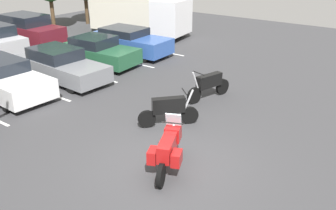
# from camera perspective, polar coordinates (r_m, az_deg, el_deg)

# --- Properties ---
(ground) EXTENTS (44.00, 44.00, 0.10)m
(ground) POSITION_cam_1_polar(r_m,az_deg,el_deg) (10.61, 0.41, -9.03)
(ground) COLOR #38383A
(motorcycle_touring) EXTENTS (2.04, 1.17, 1.38)m
(motorcycle_touring) POSITION_cam_1_polar(r_m,az_deg,el_deg) (10.00, 0.06, -6.62)
(motorcycle_touring) COLOR black
(motorcycle_touring) RESTS_ON ground
(motorcycle_second) EXTENTS (2.16, 0.80, 1.29)m
(motorcycle_second) POSITION_cam_1_polar(r_m,az_deg,el_deg) (14.65, 6.31, 3.17)
(motorcycle_second) COLOR black
(motorcycle_second) RESTS_ON ground
(motorcycle_third) EXTENTS (1.63, 1.48, 1.24)m
(motorcycle_third) POSITION_cam_1_polar(r_m,az_deg,el_deg) (12.37, 0.15, -0.66)
(motorcycle_third) COLOR black
(motorcycle_third) RESTS_ON ground
(car_white) EXTENTS (2.15, 4.85, 1.42)m
(car_white) POSITION_cam_1_polar(r_m,az_deg,el_deg) (16.42, -24.24, 3.78)
(car_white) COLOR white
(car_white) RESTS_ON ground
(car_grey) EXTENTS (2.05, 4.96, 1.42)m
(car_grey) POSITION_cam_1_polar(r_m,az_deg,el_deg) (17.43, -16.28, 5.95)
(car_grey) COLOR slate
(car_grey) RESTS_ON ground
(car_green) EXTENTS (2.18, 4.35, 1.43)m
(car_green) POSITION_cam_1_polar(r_m,az_deg,el_deg) (19.25, -10.89, 8.11)
(car_green) COLOR #235638
(car_green) RESTS_ON ground
(car_blue) EXTENTS (2.06, 4.93, 1.44)m
(car_blue) POSITION_cam_1_polar(r_m,az_deg,el_deg) (21.02, -6.19, 9.77)
(car_blue) COLOR #2D519E
(car_blue) RESTS_ON ground
(car_far_maroon) EXTENTS (2.04, 4.46, 1.83)m
(car_far_maroon) POSITION_cam_1_polar(r_m,az_deg,el_deg) (24.29, -20.66, 10.73)
(car_far_maroon) COLOR maroon
(car_far_maroon) RESTS_ON ground
(box_truck) EXTENTS (3.27, 6.86, 2.70)m
(box_truck) POSITION_cam_1_polar(r_m,az_deg,el_deg) (25.45, -4.46, 13.96)
(box_truck) COLOR silver
(box_truck) RESTS_ON ground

